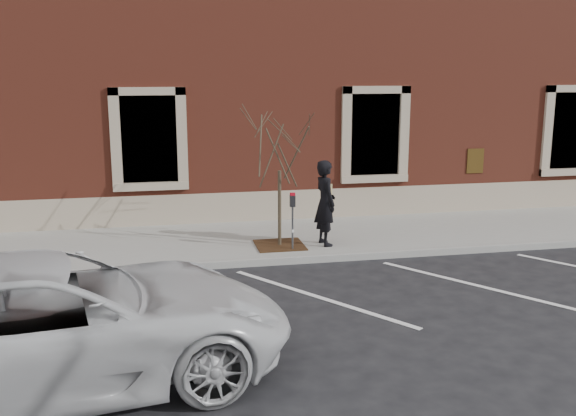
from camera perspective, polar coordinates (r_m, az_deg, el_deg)
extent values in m
plane|color=#28282B|center=(14.01, 0.49, -4.91)|extent=(120.00, 120.00, 0.00)
cube|color=#9D9C93|center=(15.64, -0.84, -2.81)|extent=(40.00, 3.50, 0.15)
cube|color=#9E9E99|center=(13.94, 0.54, -4.67)|extent=(40.00, 0.12, 0.15)
cube|color=maroon|center=(21.04, -3.98, 11.82)|extent=(40.00, 8.50, 8.00)
cube|color=tan|center=(17.23, -1.95, 0.22)|extent=(40.00, 0.06, 0.80)
cube|color=black|center=(16.84, -12.24, 6.04)|extent=(1.40, 0.30, 2.20)
cube|color=tan|center=(16.83, -12.06, 1.92)|extent=(1.90, 0.20, 0.20)
cube|color=black|center=(17.80, 7.57, 6.53)|extent=(1.40, 0.30, 2.20)
cube|color=tan|center=(17.80, 7.64, 2.63)|extent=(1.90, 0.20, 0.20)
cube|color=black|center=(20.55, 23.70, 6.36)|extent=(1.40, 0.30, 2.20)
cube|color=tan|center=(20.55, 23.68, 2.98)|extent=(1.90, 0.20, 0.20)
imported|color=black|center=(14.71, 3.33, 0.46)|extent=(0.57, 0.78, 1.97)
cylinder|color=#595B60|center=(14.35, 0.40, -1.83)|extent=(0.04, 0.04, 0.99)
cube|color=black|center=(14.21, 0.41, 0.61)|extent=(0.12, 0.09, 0.26)
cube|color=#B60C1C|center=(14.18, 0.41, 1.24)|extent=(0.11, 0.09, 0.06)
cube|color=white|center=(14.32, 0.44, -2.06)|extent=(0.05, 0.00, 0.07)
cube|color=#3D2613|center=(14.81, -0.74, -3.31)|extent=(1.10, 1.10, 0.03)
cylinder|color=#443929|center=(14.60, -0.75, -0.05)|extent=(0.08, 0.08, 1.75)
imported|color=silver|center=(9.03, -20.30, -9.58)|extent=(6.74, 3.98, 1.76)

